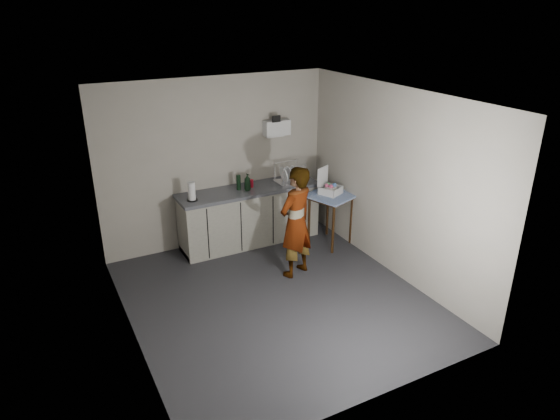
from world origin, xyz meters
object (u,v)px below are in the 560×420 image
standing_man (296,222)px  dish_rack (290,178)px  side_table (331,201)px  paper_towel (192,192)px  soap_bottle (247,182)px  soda_can (251,183)px  dark_bottle (239,182)px  bakery_box (330,188)px  kitchen_counter (250,217)px

standing_man → dish_rack: (0.55, 1.19, 0.19)m
side_table → dish_rack: size_ratio=1.85×
paper_towel → soap_bottle: bearing=0.8°
side_table → paper_towel: 2.13m
side_table → soda_can: size_ratio=6.78×
soap_bottle → dark_bottle: soap_bottle is taller
soap_bottle → bakery_box: bakery_box is taller
kitchen_counter → soap_bottle: size_ratio=8.49×
standing_man → paper_towel: bearing=-67.5°
side_table → standing_man: bearing=-168.2°
soap_bottle → dish_rack: size_ratio=0.59×
side_table → bakery_box: bearing=71.0°
dark_bottle → kitchen_counter: bearing=-8.7°
dark_bottle → side_table: bearing=-27.8°
standing_man → paper_towel: standing_man is taller
dark_bottle → paper_towel: bearing=-172.8°
soap_bottle → kitchen_counter: bearing=51.5°
soda_can → dish_rack: (0.63, -0.08, 0.01)m
side_table → paper_towel: size_ratio=2.98×
side_table → standing_man: 1.12m
soap_bottle → dark_bottle: (-0.11, 0.09, -0.01)m
standing_man → dark_bottle: size_ratio=6.77×
standing_man → dark_bottle: standing_man is taller
soap_bottle → bakery_box: size_ratio=0.65×
side_table → dish_rack: 0.77m
dark_bottle → soap_bottle: bearing=-38.4°
standing_man → soap_bottle: bearing=-101.1°
dark_bottle → dish_rack: 0.86m
soap_bottle → dark_bottle: 0.14m
standing_man → soap_bottle: (-0.20, 1.16, 0.25)m
standing_man → kitchen_counter: bearing=-103.8°
kitchen_counter → dish_rack: (0.70, -0.04, 0.55)m
soap_bottle → standing_man: bearing=-80.3°
kitchen_counter → soda_can: bearing=31.4°
bakery_box → side_table: bearing=-115.2°
dish_rack → bakery_box: bearing=-53.7°
dark_bottle → paper_towel: (-0.78, -0.10, 0.02)m
kitchen_counter → dish_rack: size_ratio=4.99×
soda_can → bakery_box: 1.21m
soap_bottle → bakery_box: (1.15, -0.52, -0.12)m
standing_man → bakery_box: bearing=-166.9°
standing_man → bakery_box: 1.15m
soda_can → dish_rack: bearing=-6.7°
soda_can → bakery_box: size_ratio=0.30×
soap_bottle → dark_bottle: bearing=141.6°
kitchen_counter → soda_can: size_ratio=18.28×
side_table → soap_bottle: 1.32m
side_table → bakery_box: (-0.00, 0.05, 0.20)m
dark_bottle → dish_rack: bearing=-4.1°
soda_can → dish_rack: dish_rack is taller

